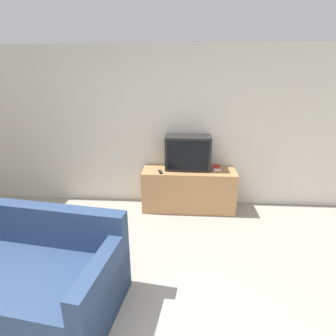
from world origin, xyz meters
The scene contains 6 objects.
wall_back centered at (0.00, 3.03, 1.30)m, with size 9.00×0.06×2.60m.
tv_stand centered at (0.64, 2.73, 0.34)m, with size 1.51×0.49×0.69m.
television centered at (0.61, 2.81, 0.96)m, with size 0.73×0.35×0.55m.
couch centered at (-1.08, 0.68, 0.30)m, with size 2.20×1.23×0.89m.
book_stack centered at (1.09, 2.80, 0.72)m, with size 0.15×0.18×0.07m.
remote_on_stand centered at (0.18, 2.60, 0.70)m, with size 0.09×0.15×0.02m.
Camera 1 is at (0.56, -1.27, 2.13)m, focal length 28.00 mm.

